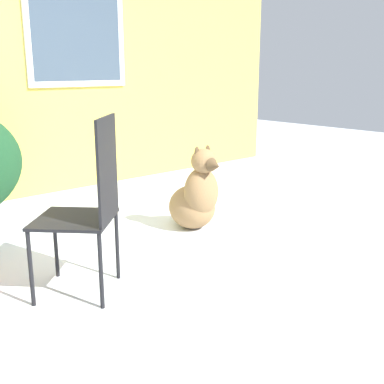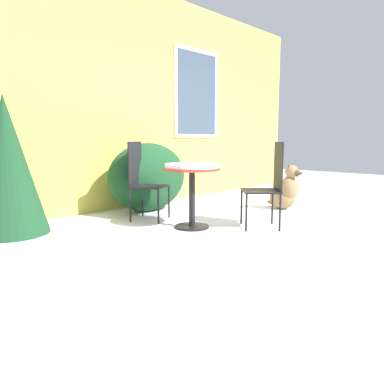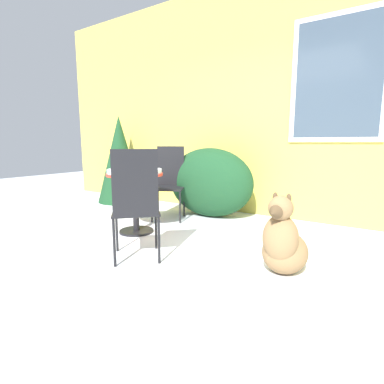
# 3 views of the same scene
# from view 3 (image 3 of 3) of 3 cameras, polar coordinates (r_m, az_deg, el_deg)

# --- Properties ---
(ground_plane) EXTENTS (16.00, 16.00, 0.00)m
(ground_plane) POSITION_cam_3_polar(r_m,az_deg,el_deg) (2.95, -6.60, -12.21)
(ground_plane) COLOR silver
(house_wall) EXTENTS (8.00, 0.10, 3.38)m
(house_wall) POSITION_cam_3_polar(r_m,az_deg,el_deg) (4.66, 12.00, 16.81)
(house_wall) COLOR #DBC14C
(house_wall) RESTS_ON ground_plane
(shrub_left) EXTENTS (1.35, 0.69, 1.01)m
(shrub_left) POSITION_cam_3_polar(r_m,az_deg,el_deg) (4.41, 3.38, 1.82)
(shrub_left) COLOR #194223
(shrub_left) RESTS_ON ground_plane
(evergreen_bush) EXTENTS (0.83, 0.83, 1.56)m
(evergreen_bush) POSITION_cam_3_polar(r_m,az_deg,el_deg) (5.67, -13.57, 6.06)
(evergreen_bush) COLOR #194223
(evergreen_bush) RESTS_ON ground_plane
(patio_table) EXTENTS (0.67, 0.67, 0.77)m
(patio_table) POSITION_cam_3_polar(r_m,az_deg,el_deg) (3.63, -10.82, 2.00)
(patio_table) COLOR black
(patio_table) RESTS_ON ground_plane
(patio_chair_near_table) EXTENTS (0.57, 0.57, 1.03)m
(patio_chair_near_table) POSITION_cam_3_polar(r_m,az_deg,el_deg) (4.30, -4.32, 2.21)
(patio_chair_near_table) COLOR black
(patio_chair_near_table) RESTS_ON ground_plane
(patio_chair_far_side) EXTENTS (0.60, 0.60, 1.03)m
(patio_chair_far_side) POSITION_cam_3_polar(r_m,az_deg,el_deg) (2.75, -10.67, -2.03)
(patio_chair_far_side) COLOR black
(patio_chair_far_side) RESTS_ON ground_plane
(dog) EXTENTS (0.40, 0.62, 0.70)m
(dog) POSITION_cam_3_polar(r_m,az_deg,el_deg) (2.60, 16.95, -9.46)
(dog) COLOR #937047
(dog) RESTS_ON ground_plane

